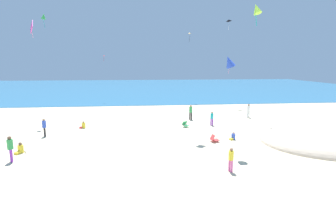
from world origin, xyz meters
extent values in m
plane|color=beige|center=(0.00, 10.00, 0.00)|extent=(120.00, 120.00, 0.00)
cube|color=teal|center=(0.00, 51.39, 0.03)|extent=(120.00, 60.00, 0.05)
ellipsoid|color=beige|center=(13.18, 3.38, 0.00)|extent=(11.60, 8.12, 2.60)
cube|color=#D13D3D|center=(3.73, 4.31, 0.16)|extent=(0.59, 0.60, 0.03)
cube|color=#D13D3D|center=(3.45, 4.28, 0.38)|extent=(0.31, 0.57, 0.46)
cylinder|color=#B7B7BC|center=(3.86, 4.60, 0.08)|extent=(0.02, 0.02, 0.16)
cylinder|color=#B7B7BC|center=(3.92, 4.06, 0.08)|extent=(0.02, 0.02, 0.16)
cube|color=#2D9956|center=(2.05, 8.86, 0.17)|extent=(0.69, 0.66, 0.03)
cube|color=#2D9956|center=(1.93, 9.08, 0.37)|extent=(0.57, 0.44, 0.40)
cylinder|color=#B7B7BC|center=(2.35, 8.87, 0.09)|extent=(0.02, 0.02, 0.17)
cylinder|color=#B7B7BC|center=(1.88, 8.61, 0.09)|extent=(0.02, 0.02, 0.17)
cylinder|color=blue|center=(5.40, 4.74, 0.25)|extent=(0.44, 0.44, 0.50)
sphere|color=beige|center=(5.40, 4.74, 0.59)|extent=(0.20, 0.20, 0.20)
cube|color=yellow|center=(5.22, 4.65, 0.07)|extent=(0.44, 0.40, 0.15)
cylinder|color=purple|center=(4.92, 9.30, 0.37)|extent=(0.13, 0.13, 0.73)
cylinder|color=purple|center=(4.76, 9.31, 0.37)|extent=(0.13, 0.13, 0.73)
cylinder|color=#19ADB2|center=(4.84, 9.30, 1.01)|extent=(0.31, 0.31, 0.55)
sphere|color=#A87A5B|center=(4.84, 9.30, 1.37)|extent=(0.20, 0.20, 0.20)
cylinder|color=yellow|center=(-8.21, 9.47, 0.26)|extent=(0.41, 0.41, 0.53)
sphere|color=tan|center=(-8.21, 9.47, 0.62)|extent=(0.21, 0.21, 0.21)
cube|color=red|center=(-8.42, 9.43, 0.08)|extent=(0.43, 0.34, 0.15)
cylinder|color=purple|center=(-10.73, 1.83, 0.43)|extent=(0.15, 0.15, 0.86)
cylinder|color=purple|center=(-10.65, 1.66, 0.43)|extent=(0.15, 0.15, 0.86)
cylinder|color=green|center=(-10.69, 1.75, 1.18)|extent=(0.46, 0.46, 0.64)
sphere|color=brown|center=(-10.69, 1.75, 1.60)|extent=(0.24, 0.24, 0.24)
cylinder|color=yellow|center=(-10.92, 3.28, 0.28)|extent=(0.48, 0.48, 0.57)
sphere|color=brown|center=(-10.92, 3.28, 0.67)|extent=(0.23, 0.23, 0.23)
cube|color=yellow|center=(-11.01, 3.07, 0.08)|extent=(0.42, 0.49, 0.16)
cylinder|color=white|center=(10.08, 12.36, 0.41)|extent=(0.14, 0.14, 0.82)
cylinder|color=white|center=(10.27, 12.34, 0.41)|extent=(0.14, 0.14, 0.82)
cylinder|color=white|center=(10.18, 12.35, 1.13)|extent=(0.36, 0.36, 0.62)
sphere|color=#A87A5B|center=(10.18, 12.35, 1.54)|extent=(0.23, 0.23, 0.23)
cylinder|color=#D8599E|center=(2.99, -0.84, 0.37)|extent=(0.13, 0.13, 0.74)
cylinder|color=#D8599E|center=(3.08, -0.97, 0.37)|extent=(0.13, 0.13, 0.74)
cylinder|color=yellow|center=(3.04, -0.91, 1.01)|extent=(0.41, 0.41, 0.55)
sphere|color=#A87A5B|center=(3.04, -0.91, 1.38)|extent=(0.20, 0.20, 0.20)
cylinder|color=black|center=(3.20, 11.94, 0.43)|extent=(0.15, 0.15, 0.87)
cylinder|color=black|center=(3.01, 11.90, 0.43)|extent=(0.15, 0.15, 0.87)
cylinder|color=green|center=(3.11, 11.92, 1.19)|extent=(0.41, 0.41, 0.65)
sphere|color=tan|center=(3.11, 11.92, 1.63)|extent=(0.24, 0.24, 0.24)
cylinder|color=black|center=(-10.92, 7.12, 0.40)|extent=(0.14, 0.14, 0.81)
cylinder|color=black|center=(-10.83, 6.97, 0.40)|extent=(0.14, 0.14, 0.81)
cylinder|color=blue|center=(-10.88, 7.04, 1.11)|extent=(0.44, 0.44, 0.61)
sphere|color=tan|center=(-10.88, 7.04, 1.51)|extent=(0.22, 0.22, 0.22)
pyramid|color=black|center=(10.41, 21.11, 12.80)|extent=(0.90, 0.90, 0.48)
cylinder|color=white|center=(10.46, 21.15, 11.88)|extent=(0.09, 0.09, 0.91)
pyramid|color=red|center=(-9.07, 26.51, 7.77)|extent=(0.27, 0.38, 0.14)
cylinder|color=red|center=(-9.06, 26.51, 7.22)|extent=(0.09, 0.03, 0.62)
cube|color=#DB3DA8|center=(-10.97, 6.64, 9.27)|extent=(0.61, 0.94, 1.08)
cylinder|color=pink|center=(-10.97, 6.64, 8.64)|extent=(0.10, 0.06, 0.49)
cone|color=#99DB33|center=(3.65, -1.78, 8.98)|extent=(0.65, 0.66, 0.58)
cylinder|color=#1EADAD|center=(3.65, -1.78, 8.47)|extent=(0.10, 0.11, 0.61)
pyramid|color=orange|center=(5.36, 25.50, 11.47)|extent=(0.53, 0.47, 0.18)
cylinder|color=black|center=(5.37, 25.50, 10.63)|extent=(0.11, 0.19, 1.09)
cone|color=green|center=(-12.45, 12.54, 11.21)|extent=(0.60, 0.51, 0.63)
cylinder|color=#1EADAD|center=(-12.45, 12.54, 10.51)|extent=(0.14, 0.04, 0.95)
cone|color=blue|center=(3.89, 2.36, 6.48)|extent=(0.99, 0.78, 0.96)
cylinder|color=pink|center=(3.89, 2.36, 5.90)|extent=(0.12, 0.05, 0.51)
camera|label=1|loc=(-1.78, -13.04, 6.25)|focal=24.12mm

